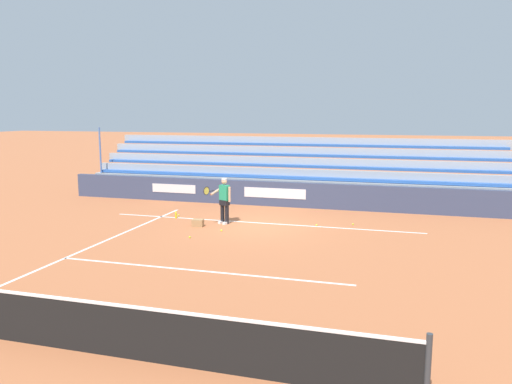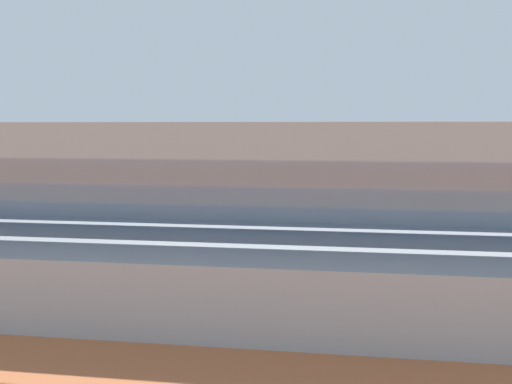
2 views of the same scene
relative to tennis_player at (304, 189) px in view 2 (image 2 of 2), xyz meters
The scene contains 16 objects.
ground_plane 1.55m from the tennis_player, behind, with size 160.00×160.00×0.00m, color #B7663D.
court_baseline_white 1.62m from the tennis_player, 159.92° to the right, with size 12.00×0.10×0.01m, color white.
court_sideline_white 5.01m from the tennis_player, 54.87° to the left, with size 0.10×12.00×0.01m, color white.
court_service_line_white 5.75m from the tennis_player, 102.92° to the left, with size 8.22×0.10×0.01m, color white.
back_wall_sponsor_board 4.19m from the tennis_player, 107.54° to the right, with size 20.78×0.25×1.10m.
bleacher_stand 6.34m from the tennis_player, 101.55° to the right, with size 19.74×3.20×3.40m.
tennis_player is the anchor object (origin of this frame).
ball_box_cardboard 1.30m from the tennis_player, 43.21° to the left, with size 0.40×0.30×0.26m, color #A87F51.
tennis_ball_by_box 2.51m from the tennis_player, 19.06° to the right, with size 0.07×0.07×0.07m, color #CCE533.
tennis_ball_midcourt 3.08m from the tennis_player, 27.23° to the right, with size 0.07×0.07×0.07m, color #CCE533.
tennis_ball_on_baseline 3.55m from the tennis_player, behind, with size 0.07×0.07×0.07m, color #CCE533.
tennis_ball_far_left 1.52m from the tennis_player, 105.47° to the left, with size 0.07×0.07×0.07m, color #CCE533.
tennis_ball_near_player 2.58m from the tennis_player, 81.81° to the left, with size 0.07×0.07×0.07m, color #CCE533.
tennis_ball_far_right 4.88m from the tennis_player, 166.97° to the right, with size 0.07×0.07×0.07m, color #CCE533.
water_bottle 2.33m from the tennis_player, 10.20° to the right, with size 0.07×0.07×0.22m, color yellow.
tennis_net 10.37m from the tennis_player, 97.04° to the left, with size 11.09×0.09×1.07m.
Camera 2 is at (1.13, -12.54, 2.86)m, focal length 28.00 mm.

